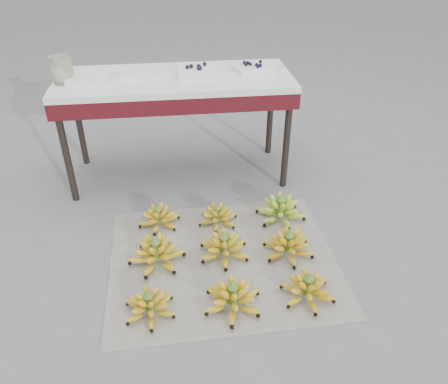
{
  "coord_description": "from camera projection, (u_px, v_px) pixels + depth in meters",
  "views": [
    {
      "loc": [
        -0.18,
        -1.87,
        1.66
      ],
      "look_at": [
        0.08,
        0.22,
        0.28
      ],
      "focal_mm": 35.0,
      "sensor_mm": 36.0,
      "label": 1
    }
  ],
  "objects": [
    {
      "name": "bunch_front_right",
      "position": [
        308.0,
        289.0,
        2.18
      ],
      "size": [
        0.3,
        0.3,
        0.17
      ],
      "rotation": [
        0.0,
        0.0,
        0.12
      ],
      "color": "yellow",
      "rests_on": "newspaper_mat"
    },
    {
      "name": "vendor_table",
      "position": [
        175.0,
        89.0,
        2.89
      ],
      "size": [
        1.53,
        0.61,
        0.74
      ],
      "color": "black",
      "rests_on": "ground"
    },
    {
      "name": "newspaper_mat",
      "position": [
        223.0,
        260.0,
        2.44
      ],
      "size": [
        1.27,
        1.07,
        0.01
      ],
      "primitive_type": "cube",
      "rotation": [
        0.0,
        0.0,
        0.02
      ],
      "color": "silver",
      "rests_on": "ground"
    },
    {
      "name": "tray_left",
      "position": [
        140.0,
        73.0,
        2.84
      ],
      "size": [
        0.26,
        0.19,
        0.04
      ],
      "color": "silver",
      "rests_on": "vendor_table"
    },
    {
      "name": "bunch_back_right",
      "position": [
        281.0,
        210.0,
        2.73
      ],
      "size": [
        0.35,
        0.35,
        0.19
      ],
      "rotation": [
        0.0,
        0.0,
        0.18
      ],
      "color": "#6EA721",
      "rests_on": "newspaper_mat"
    },
    {
      "name": "bunch_back_left",
      "position": [
        159.0,
        218.0,
        2.68
      ],
      "size": [
        0.28,
        0.28,
        0.15
      ],
      "rotation": [
        0.0,
        0.0,
        -0.1
      ],
      "color": "yellow",
      "rests_on": "newspaper_mat"
    },
    {
      "name": "tray_far_left",
      "position": [
        90.0,
        78.0,
        2.75
      ],
      "size": [
        0.29,
        0.23,
        0.04
      ],
      "color": "silver",
      "rests_on": "vendor_table"
    },
    {
      "name": "bunch_front_center",
      "position": [
        233.0,
        298.0,
        2.12
      ],
      "size": [
        0.33,
        0.33,
        0.18
      ],
      "rotation": [
        0.0,
        0.0,
        0.14
      ],
      "color": "yellow",
      "rests_on": "newspaper_mat"
    },
    {
      "name": "bunch_mid_right",
      "position": [
        288.0,
        245.0,
        2.45
      ],
      "size": [
        0.37,
        0.37,
        0.17
      ],
      "rotation": [
        0.0,
        0.0,
        0.39
      ],
      "color": "yellow",
      "rests_on": "newspaper_mat"
    },
    {
      "name": "tray_right",
      "position": [
        199.0,
        72.0,
        2.84
      ],
      "size": [
        0.28,
        0.2,
        0.07
      ],
      "color": "silver",
      "rests_on": "vendor_table"
    },
    {
      "name": "bunch_mid_center",
      "position": [
        224.0,
        247.0,
        2.44
      ],
      "size": [
        0.36,
        0.36,
        0.18
      ],
      "rotation": [
        0.0,
        0.0,
        0.3
      ],
      "color": "yellow",
      "rests_on": "newspaper_mat"
    },
    {
      "name": "tray_far_right",
      "position": [
        253.0,
        68.0,
        2.91
      ],
      "size": [
        0.28,
        0.23,
        0.06
      ],
      "color": "silver",
      "rests_on": "vendor_table"
    },
    {
      "name": "bunch_mid_left",
      "position": [
        157.0,
        253.0,
        2.39
      ],
      "size": [
        0.37,
        0.37,
        0.19
      ],
      "rotation": [
        0.0,
        0.0,
        -0.23
      ],
      "color": "yellow",
      "rests_on": "newspaper_mat"
    },
    {
      "name": "bunch_back_center",
      "position": [
        218.0,
        216.0,
        2.7
      ],
      "size": [
        0.28,
        0.28,
        0.15
      ],
      "rotation": [
        0.0,
        0.0,
        -0.19
      ],
      "color": "yellow",
      "rests_on": "newspaper_mat"
    },
    {
      "name": "bunch_front_left",
      "position": [
        150.0,
        305.0,
        2.09
      ],
      "size": [
        0.33,
        0.33,
        0.15
      ],
      "rotation": [
        0.0,
        0.0,
        0.38
      ],
      "color": "yellow",
      "rests_on": "newspaper_mat"
    },
    {
      "name": "glass_jar",
      "position": [
        62.0,
        70.0,
        2.69
      ],
      "size": [
        0.17,
        0.17,
        0.16
      ],
      "primitive_type": "cylinder",
      "rotation": [
        0.0,
        0.0,
        0.33
      ],
      "color": "beige",
      "rests_on": "vendor_table"
    },
    {
      "name": "ground",
      "position": [
        215.0,
        255.0,
        2.48
      ],
      "size": [
        60.0,
        60.0,
        0.0
      ],
      "primitive_type": "plane",
      "color": "slate",
      "rests_on": "ground"
    }
  ]
}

